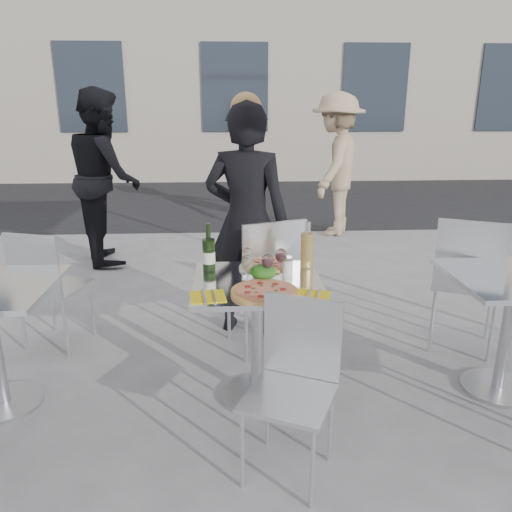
{
  "coord_description": "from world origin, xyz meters",
  "views": [
    {
      "loc": [
        -0.15,
        -2.64,
        1.72
      ],
      "look_at": [
        0.0,
        0.15,
        0.85
      ],
      "focal_mm": 35.0,
      "sensor_mm": 36.0,
      "label": 1
    }
  ],
  "objects_px": {
    "side_chair_lfar": "(45,281)",
    "sugar_shaker": "(287,266)",
    "pedestrian_b": "(336,165)",
    "wine_bottle": "(209,253)",
    "wineglass_white_a": "(248,263)",
    "napkin_right": "(312,296)",
    "side_table_right": "(510,310)",
    "chair_near": "(295,373)",
    "woman_diner": "(247,222)",
    "wineglass_white_b": "(247,255)",
    "main_table": "(257,315)",
    "chair_far": "(268,275)",
    "wineglass_red_b": "(281,257)",
    "pizza_near": "(265,291)",
    "carafe": "(307,250)",
    "wineglass_red_a": "(268,262)",
    "pedestrian_a": "(105,177)",
    "pizza_far": "(266,266)",
    "napkin_left": "(208,296)",
    "side_chair_rfar": "(468,275)",
    "salad_plate": "(263,273)"
  },
  "relations": [
    {
      "from": "pizza_near",
      "to": "pedestrian_b",
      "type": "bearing_deg",
      "value": 73.29
    },
    {
      "from": "side_chair_rfar",
      "to": "side_chair_lfar",
      "type": "bearing_deg",
      "value": 20.99
    },
    {
      "from": "wineglass_red_b",
      "to": "sugar_shaker",
      "type": "bearing_deg",
      "value": -14.13
    },
    {
      "from": "pizza_near",
      "to": "main_table",
      "type": "bearing_deg",
      "value": 97.71
    },
    {
      "from": "chair_far",
      "to": "salad_plate",
      "type": "height_order",
      "value": "chair_far"
    },
    {
      "from": "side_chair_rfar",
      "to": "wine_bottle",
      "type": "height_order",
      "value": "wine_bottle"
    },
    {
      "from": "side_chair_lfar",
      "to": "carafe",
      "type": "bearing_deg",
      "value": -179.27
    },
    {
      "from": "wineglass_white_a",
      "to": "wineglass_red_b",
      "type": "relative_size",
      "value": 1.0
    },
    {
      "from": "main_table",
      "to": "chair_near",
      "type": "bearing_deg",
      "value": -76.01
    },
    {
      "from": "salad_plate",
      "to": "sugar_shaker",
      "type": "distance_m",
      "value": 0.16
    },
    {
      "from": "chair_near",
      "to": "wineglass_red_a",
      "type": "relative_size",
      "value": 5.36
    },
    {
      "from": "side_chair_lfar",
      "to": "wine_bottle",
      "type": "bearing_deg",
      "value": 172.25
    },
    {
      "from": "side_table_right",
      "to": "side_chair_rfar",
      "type": "xyz_separation_m",
      "value": [
        -0.03,
        0.5,
        0.04
      ]
    },
    {
      "from": "side_chair_lfar",
      "to": "sugar_shaker",
      "type": "height_order",
      "value": "side_chair_lfar"
    },
    {
      "from": "chair_far",
      "to": "sugar_shaker",
      "type": "xyz_separation_m",
      "value": [
        0.08,
        -0.48,
        0.22
      ]
    },
    {
      "from": "napkin_right",
      "to": "pizza_far",
      "type": "bearing_deg",
      "value": 131.48
    },
    {
      "from": "chair_far",
      "to": "wineglass_red_a",
      "type": "height_order",
      "value": "chair_far"
    },
    {
      "from": "wineglass_white_b",
      "to": "wineglass_red_a",
      "type": "relative_size",
      "value": 1.0
    },
    {
      "from": "side_table_right",
      "to": "pizza_far",
      "type": "bearing_deg",
      "value": 171.5
    },
    {
      "from": "wineglass_red_a",
      "to": "napkin_left",
      "type": "relative_size",
      "value": 0.78
    },
    {
      "from": "woman_diner",
      "to": "wineglass_white_b",
      "type": "height_order",
      "value": "woman_diner"
    },
    {
      "from": "side_chair_lfar",
      "to": "pizza_near",
      "type": "relative_size",
      "value": 2.47
    },
    {
      "from": "sugar_shaker",
      "to": "napkin_right",
      "type": "relative_size",
      "value": 0.47
    },
    {
      "from": "sugar_shaker",
      "to": "chair_near",
      "type": "bearing_deg",
      "value": -92.9
    },
    {
      "from": "wine_bottle",
      "to": "napkin_right",
      "type": "bearing_deg",
      "value": -37.71
    },
    {
      "from": "main_table",
      "to": "side_table_right",
      "type": "xyz_separation_m",
      "value": [
        1.5,
        0.0,
        0.0
      ]
    },
    {
      "from": "pedestrian_b",
      "to": "wine_bottle",
      "type": "height_order",
      "value": "pedestrian_b"
    },
    {
      "from": "main_table",
      "to": "sugar_shaker",
      "type": "height_order",
      "value": "sugar_shaker"
    },
    {
      "from": "wineglass_red_b",
      "to": "main_table",
      "type": "bearing_deg",
      "value": -144.34
    },
    {
      "from": "wineglass_white_a",
      "to": "napkin_right",
      "type": "distance_m",
      "value": 0.42
    },
    {
      "from": "woman_diner",
      "to": "pizza_near",
      "type": "xyz_separation_m",
      "value": [
        0.05,
        -1.15,
        -0.11
      ]
    },
    {
      "from": "chair_near",
      "to": "carafe",
      "type": "xyz_separation_m",
      "value": [
        0.17,
        0.78,
        0.37
      ]
    },
    {
      "from": "pizza_near",
      "to": "carafe",
      "type": "bearing_deg",
      "value": 54.32
    },
    {
      "from": "pizza_far",
      "to": "carafe",
      "type": "relative_size",
      "value": 1.11
    },
    {
      "from": "wineglass_white_a",
      "to": "carafe",
      "type": "bearing_deg",
      "value": 29.69
    },
    {
      "from": "chair_near",
      "to": "woman_diner",
      "type": "distance_m",
      "value": 1.58
    },
    {
      "from": "wine_bottle",
      "to": "side_table_right",
      "type": "bearing_deg",
      "value": -5.52
    },
    {
      "from": "pedestrian_a",
      "to": "pizza_far",
      "type": "distance_m",
      "value": 3.09
    },
    {
      "from": "pizza_near",
      "to": "wineglass_white_a",
      "type": "height_order",
      "value": "wineglass_white_a"
    },
    {
      "from": "pizza_far",
      "to": "napkin_left",
      "type": "xyz_separation_m",
      "value": [
        -0.33,
        -0.44,
        -0.01
      ]
    },
    {
      "from": "woman_diner",
      "to": "salad_plate",
      "type": "xyz_separation_m",
      "value": [
        0.06,
        -0.92,
        -0.08
      ]
    },
    {
      "from": "carafe",
      "to": "sugar_shaker",
      "type": "xyz_separation_m",
      "value": [
        -0.13,
        -0.11,
        -0.06
      ]
    },
    {
      "from": "side_table_right",
      "to": "chair_near",
      "type": "height_order",
      "value": "chair_near"
    },
    {
      "from": "wine_bottle",
      "to": "wineglass_white_a",
      "type": "xyz_separation_m",
      "value": [
        0.22,
        -0.18,
        -0.0
      ]
    },
    {
      "from": "chair_far",
      "to": "carafe",
      "type": "height_order",
      "value": "carafe"
    },
    {
      "from": "pedestrian_b",
      "to": "napkin_right",
      "type": "relative_size",
      "value": 8.17
    },
    {
      "from": "side_table_right",
      "to": "wineglass_red_a",
      "type": "height_order",
      "value": "wineglass_red_a"
    },
    {
      "from": "napkin_left",
      "to": "wineglass_white_a",
      "type": "bearing_deg",
      "value": 38.59
    },
    {
      "from": "pizza_far",
      "to": "side_chair_lfar",
      "type": "bearing_deg",
      "value": 162.04
    },
    {
      "from": "woman_diner",
      "to": "napkin_left",
      "type": "relative_size",
      "value": 8.61
    }
  ]
}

